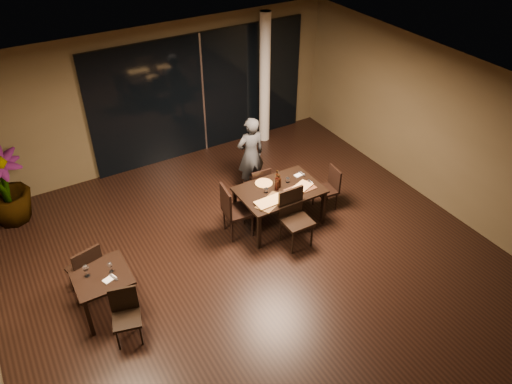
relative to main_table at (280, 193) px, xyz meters
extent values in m
plane|color=black|center=(-1.00, -0.80, -0.68)|extent=(8.00, 8.00, 0.00)
cube|color=#4C4028|center=(-1.00, 3.25, 0.82)|extent=(8.00, 0.10, 3.00)
cube|color=#4C4028|center=(3.05, -0.80, 0.82)|extent=(0.10, 8.00, 3.00)
cube|color=silver|center=(-1.00, -0.80, 2.34)|extent=(8.00, 8.00, 0.04)
cube|color=black|center=(0.00, 3.16, 0.67)|extent=(5.00, 0.06, 2.70)
cylinder|color=silver|center=(1.40, 2.85, 0.82)|extent=(0.24, 0.24, 3.00)
cube|color=black|center=(0.00, 0.00, 0.05)|extent=(1.50, 1.00, 0.04)
cube|color=black|center=(-0.69, -0.44, -0.32)|extent=(0.06, 0.06, 0.71)
cube|color=black|center=(0.69, -0.44, -0.32)|extent=(0.06, 0.06, 0.71)
cube|color=black|center=(-0.69, 0.44, -0.32)|extent=(0.06, 0.06, 0.71)
cube|color=black|center=(0.69, 0.44, -0.32)|extent=(0.06, 0.06, 0.71)
cube|color=black|center=(-3.40, -0.50, 0.05)|extent=(0.80, 0.80, 0.04)
cube|color=black|center=(-3.74, -0.84, -0.32)|extent=(0.06, 0.06, 0.71)
cube|color=black|center=(-3.06, -0.84, -0.32)|extent=(0.06, 0.06, 0.71)
cube|color=black|center=(-3.74, -0.16, -0.32)|extent=(0.06, 0.06, 0.71)
cube|color=black|center=(-3.06, -0.16, -0.32)|extent=(0.06, 0.06, 0.71)
cube|color=black|center=(-0.06, 0.71, -0.26)|extent=(0.42, 0.42, 0.05)
cylinder|color=black|center=(0.12, 0.87, -0.47)|extent=(0.03, 0.03, 0.41)
cylinder|color=black|center=(-0.21, 0.88, -0.47)|extent=(0.03, 0.03, 0.41)
cylinder|color=black|center=(0.10, 0.54, -0.47)|extent=(0.03, 0.03, 0.41)
cylinder|color=black|center=(-0.23, 0.55, -0.47)|extent=(0.03, 0.03, 0.41)
cube|color=black|center=(-0.07, 0.53, -0.03)|extent=(0.40, 0.06, 0.46)
cube|color=black|center=(-0.06, -0.66, -0.18)|extent=(0.49, 0.49, 0.06)
cylinder|color=black|center=(-0.26, -0.86, -0.43)|extent=(0.04, 0.04, 0.50)
cylinder|color=black|center=(0.13, -0.86, -0.43)|extent=(0.04, 0.04, 0.50)
cylinder|color=black|center=(-0.26, -0.46, -0.43)|extent=(0.04, 0.04, 0.50)
cylinder|color=black|center=(0.14, -0.47, -0.43)|extent=(0.04, 0.04, 0.50)
cube|color=black|center=(-0.06, -0.44, 0.10)|extent=(0.49, 0.05, 0.55)
cube|color=black|center=(-0.81, 0.11, -0.18)|extent=(0.53, 0.53, 0.05)
cylinder|color=black|center=(-0.63, -0.11, -0.43)|extent=(0.04, 0.04, 0.49)
cylinder|color=black|center=(-0.59, 0.28, -0.43)|extent=(0.04, 0.04, 0.49)
cylinder|color=black|center=(-1.02, -0.07, -0.43)|extent=(0.04, 0.04, 0.49)
cylinder|color=black|center=(-0.98, 0.33, -0.43)|extent=(0.04, 0.04, 0.49)
cube|color=black|center=(-1.02, 0.13, 0.09)|extent=(0.10, 0.48, 0.55)
cube|color=black|center=(1.02, -0.06, -0.27)|extent=(0.44, 0.44, 0.05)
cylinder|color=black|center=(0.87, 0.12, -0.47)|extent=(0.03, 0.03, 0.41)
cylinder|color=black|center=(0.84, -0.21, -0.47)|extent=(0.03, 0.03, 0.41)
cylinder|color=black|center=(1.20, 0.08, -0.47)|extent=(0.03, 0.03, 0.41)
cylinder|color=black|center=(1.16, -0.24, -0.47)|extent=(0.03, 0.03, 0.41)
cube|color=black|center=(1.19, -0.08, -0.04)|extent=(0.08, 0.40, 0.45)
cube|color=black|center=(-3.54, 0.04, -0.21)|extent=(0.56, 0.56, 0.05)
cylinder|color=black|center=(-3.40, 0.27, -0.44)|extent=(0.04, 0.04, 0.47)
cylinder|color=black|center=(-3.77, 0.18, -0.44)|extent=(0.04, 0.04, 0.47)
cylinder|color=black|center=(-3.31, -0.09, -0.44)|extent=(0.04, 0.04, 0.47)
cylinder|color=black|center=(-3.68, -0.18, -0.44)|extent=(0.04, 0.04, 0.47)
cube|color=black|center=(-3.49, -0.16, 0.06)|extent=(0.46, 0.15, 0.52)
cube|color=black|center=(-3.29, -1.17, -0.27)|extent=(0.48, 0.48, 0.04)
cylinder|color=black|center=(-3.48, -1.29, -0.47)|extent=(0.03, 0.03, 0.40)
cylinder|color=black|center=(-3.17, -1.37, -0.47)|extent=(0.03, 0.03, 0.40)
cylinder|color=black|center=(-3.40, -0.98, -0.47)|extent=(0.03, 0.03, 0.40)
cylinder|color=black|center=(-3.09, -1.06, -0.47)|extent=(0.03, 0.03, 0.40)
cube|color=black|center=(-3.24, -1.00, -0.05)|extent=(0.39, 0.13, 0.45)
imported|color=#2E3033|center=(0.11, 1.24, 0.12)|extent=(0.56, 0.38, 1.60)
imported|color=#1B4918|center=(-4.28, 2.59, 0.07)|extent=(0.90, 0.90, 1.48)
cube|color=#4C3318|center=(-0.34, -0.26, 0.08)|extent=(0.66, 0.52, 0.01)
cube|color=#4F2C19|center=(0.32, -0.19, 0.08)|extent=(0.58, 0.31, 0.01)
cylinder|color=#A53512|center=(-0.16, 0.29, 0.08)|extent=(0.31, 0.31, 0.01)
cylinder|color=white|center=(-0.26, 0.04, 0.12)|extent=(0.07, 0.07, 0.08)
cylinder|color=white|center=(0.25, 0.12, 0.12)|extent=(0.08, 0.08, 0.09)
cube|color=white|center=(0.54, -0.11, 0.08)|extent=(0.19, 0.12, 0.01)
cube|color=white|center=(0.56, 0.20, 0.08)|extent=(0.19, 0.12, 0.01)
cube|color=white|center=(-3.32, -0.65, 0.08)|extent=(0.21, 0.16, 0.01)
camera|label=1|loc=(-4.06, -6.10, 5.28)|focal=35.00mm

